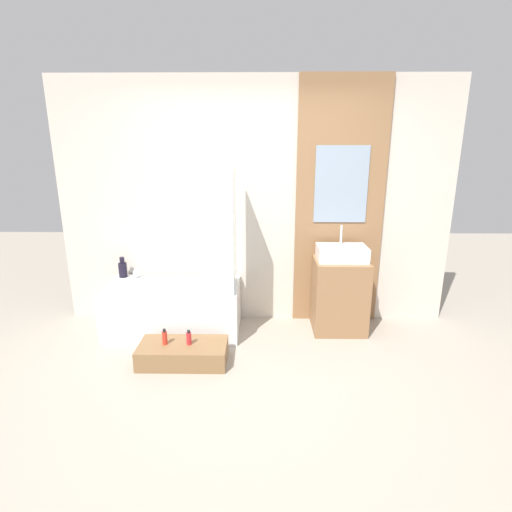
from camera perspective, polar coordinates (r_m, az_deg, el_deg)
ground_plane at (r=3.31m, az=-0.57°, el=-19.98°), size 12.00×12.00×0.00m
wall_tiled_back at (r=4.31m, az=-0.10°, el=7.37°), size 4.20×0.06×2.60m
wall_wood_accent at (r=4.33m, az=11.88°, el=7.28°), size 0.93×0.04×2.60m
bathtub at (r=4.32m, az=-11.65°, el=-7.26°), size 1.37×0.67×0.52m
glass_shower_screen at (r=3.91m, az=-3.12°, el=3.77°), size 0.01×0.50×1.20m
wooden_step_bench at (r=3.80m, az=-10.37°, el=-13.49°), size 0.80×0.39×0.18m
vanity_cabinet at (r=4.32m, az=11.81°, el=-5.49°), size 0.55×0.48×0.77m
sink at (r=4.18m, az=12.17°, el=0.42°), size 0.50×0.33×0.35m
vase_tall_dark at (r=4.58m, az=-18.49°, el=-1.76°), size 0.09×0.09×0.22m
vase_round_light at (r=4.54m, az=-16.59°, el=-2.33°), size 0.10×0.10×0.10m
bottle_soap_primary at (r=3.76m, az=-12.92°, el=-11.27°), size 0.05×0.05×0.15m
bottle_soap_secondary at (r=3.72m, az=-9.57°, el=-11.48°), size 0.05×0.05×0.14m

